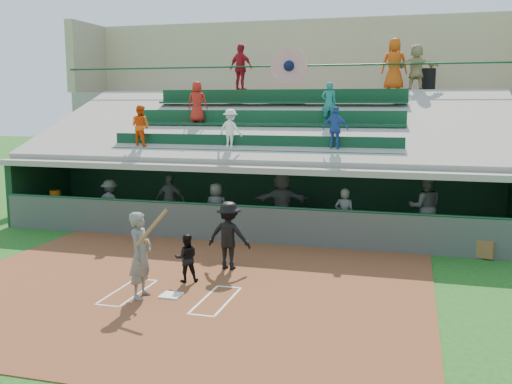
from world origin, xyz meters
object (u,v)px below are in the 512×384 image
(batter_at_plate, at_px, (141,255))
(home_plate, at_px, (171,295))
(trash_bin, at_px, (428,80))
(water_cooler, at_px, (55,196))
(white_table, at_px, (57,211))
(catcher, at_px, (186,258))

(batter_at_plate, bearing_deg, home_plate, 22.08)
(trash_bin, bearing_deg, water_cooler, -149.94)
(white_table, relative_size, trash_bin, 0.91)
(batter_at_plate, relative_size, water_cooler, 5.29)
(catcher, bearing_deg, white_table, -60.92)
(white_table, bearing_deg, batter_at_plate, -54.78)
(home_plate, xyz_separation_m, water_cooler, (-7.04, 6.15, 0.91))
(white_table, xyz_separation_m, water_cooler, (-0.04, 0.03, 0.54))
(white_table, height_order, trash_bin, trash_bin)
(home_plate, height_order, trash_bin, trash_bin)
(water_cooler, bearing_deg, batter_at_plate, -44.61)
(home_plate, distance_m, water_cooler, 9.39)
(water_cooler, relative_size, trash_bin, 0.41)
(home_plate, bearing_deg, trash_bin, 67.99)
(home_plate, xyz_separation_m, catcher, (-0.06, 1.04, 0.55))
(white_table, bearing_deg, water_cooler, 135.72)
(white_table, relative_size, water_cooler, 2.21)
(home_plate, distance_m, batter_at_plate, 1.11)
(white_table, bearing_deg, home_plate, -51.30)
(home_plate, xyz_separation_m, white_table, (-7.00, 6.12, 0.36))
(batter_at_plate, bearing_deg, trash_bin, 66.28)
(home_plate, bearing_deg, white_table, 138.82)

